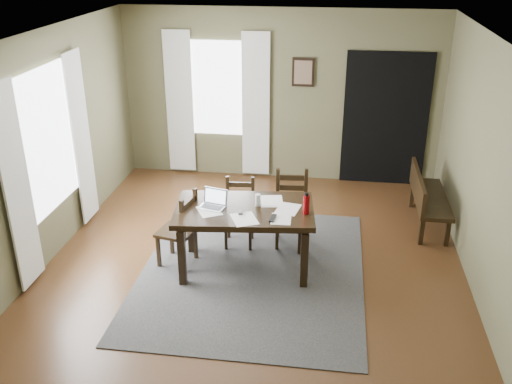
% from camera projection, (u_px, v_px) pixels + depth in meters
% --- Properties ---
extents(ground, '(5.00, 6.00, 0.01)m').
position_uv_depth(ground, '(252.00, 271.00, 6.80)').
color(ground, '#492C16').
extents(room_shell, '(5.02, 6.02, 2.71)m').
position_uv_depth(room_shell, '(252.00, 126.00, 6.06)').
color(room_shell, brown).
rests_on(room_shell, ground).
extents(rug, '(2.60, 3.20, 0.01)m').
position_uv_depth(rug, '(252.00, 271.00, 6.79)').
color(rug, '#383838').
rests_on(rug, ground).
extents(dining_table, '(1.68, 1.11, 0.79)m').
position_uv_depth(dining_table, '(244.00, 215.00, 6.57)').
color(dining_table, black).
rests_on(dining_table, rug).
extents(chair_end, '(0.49, 0.49, 0.93)m').
position_uv_depth(chair_end, '(180.00, 230.00, 6.77)').
color(chair_end, black).
rests_on(chair_end, rug).
extents(chair_back_left, '(0.40, 0.40, 0.86)m').
position_uv_depth(chair_back_left, '(239.00, 213.00, 7.26)').
color(chair_back_left, black).
rests_on(chair_back_left, rug).
extents(chair_back_right, '(0.45, 0.45, 0.96)m').
position_uv_depth(chair_back_right, '(291.00, 209.00, 7.26)').
color(chair_back_right, black).
rests_on(chair_back_right, rug).
extents(bench, '(0.43, 1.33, 0.75)m').
position_uv_depth(bench, '(426.00, 195.00, 7.71)').
color(bench, black).
rests_on(bench, ground).
extents(laptop, '(0.34, 0.29, 0.20)m').
position_uv_depth(laptop, '(214.00, 202.00, 6.54)').
color(laptop, '#B7B7BC').
rests_on(laptop, dining_table).
extents(computer_mouse, '(0.07, 0.09, 0.03)m').
position_uv_depth(computer_mouse, '(240.00, 213.00, 6.38)').
color(computer_mouse, '#3F3F42').
rests_on(computer_mouse, dining_table).
extents(tv_remote, '(0.07, 0.19, 0.02)m').
position_uv_depth(tv_remote, '(273.00, 218.00, 6.27)').
color(tv_remote, black).
rests_on(tv_remote, dining_table).
extents(drinking_glass, '(0.07, 0.07, 0.14)m').
position_uv_depth(drinking_glass, '(258.00, 200.00, 6.55)').
color(drinking_glass, silver).
rests_on(drinking_glass, dining_table).
extents(water_bottle, '(0.08, 0.08, 0.25)m').
position_uv_depth(water_bottle, '(306.00, 204.00, 6.35)').
color(water_bottle, '#A30C12').
rests_on(water_bottle, dining_table).
extents(paper_a, '(0.36, 0.39, 0.00)m').
position_uv_depth(paper_a, '(209.00, 211.00, 6.45)').
color(paper_a, white).
rests_on(paper_a, dining_table).
extents(paper_b, '(0.23, 0.29, 0.00)m').
position_uv_depth(paper_b, '(281.00, 219.00, 6.27)').
color(paper_b, white).
rests_on(paper_b, dining_table).
extents(paper_c, '(0.31, 0.37, 0.00)m').
position_uv_depth(paper_c, '(272.00, 201.00, 6.69)').
color(paper_c, white).
rests_on(paper_c, dining_table).
extents(paper_d, '(0.30, 0.36, 0.00)m').
position_uv_depth(paper_d, '(288.00, 209.00, 6.50)').
color(paper_d, white).
rests_on(paper_d, dining_table).
extents(paper_e, '(0.37, 0.41, 0.00)m').
position_uv_depth(paper_e, '(244.00, 219.00, 6.26)').
color(paper_e, white).
rests_on(paper_e, dining_table).
extents(window_left, '(0.01, 1.30, 1.70)m').
position_uv_depth(window_left, '(47.00, 141.00, 6.70)').
color(window_left, white).
rests_on(window_left, ground).
extents(window_back, '(1.00, 0.01, 1.50)m').
position_uv_depth(window_back, '(217.00, 88.00, 9.01)').
color(window_back, white).
rests_on(window_back, ground).
extents(curtain_left_near, '(0.03, 0.48, 2.30)m').
position_uv_depth(curtain_left_near, '(17.00, 188.00, 6.06)').
color(curtain_left_near, silver).
rests_on(curtain_left_near, ground).
extents(curtain_left_far, '(0.03, 0.48, 2.30)m').
position_uv_depth(curtain_left_far, '(81.00, 139.00, 7.54)').
color(curtain_left_far, silver).
rests_on(curtain_left_far, ground).
extents(curtain_back_left, '(0.44, 0.03, 2.30)m').
position_uv_depth(curtain_back_left, '(180.00, 103.00, 9.17)').
color(curtain_back_left, silver).
rests_on(curtain_back_left, ground).
extents(curtain_back_right, '(0.44, 0.03, 2.30)m').
position_uv_depth(curtain_back_right, '(256.00, 106.00, 9.01)').
color(curtain_back_right, silver).
rests_on(curtain_back_right, ground).
extents(framed_picture, '(0.34, 0.03, 0.44)m').
position_uv_depth(framed_picture, '(303.00, 72.00, 8.71)').
color(framed_picture, black).
rests_on(framed_picture, ground).
extents(doorway_back, '(1.30, 0.03, 2.10)m').
position_uv_depth(doorway_back, '(385.00, 120.00, 8.84)').
color(doorway_back, black).
rests_on(doorway_back, ground).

